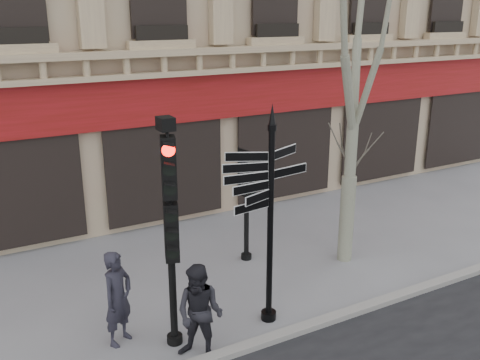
% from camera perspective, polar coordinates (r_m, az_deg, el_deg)
% --- Properties ---
extents(ground, '(80.00, 80.00, 0.00)m').
position_cam_1_polar(ground, '(11.61, 1.44, -12.83)').
color(ground, slate).
rests_on(ground, ground).
extents(kerb, '(80.00, 0.25, 0.12)m').
position_cam_1_polar(kerb, '(10.58, 5.43, -15.87)').
color(kerb, gray).
rests_on(kerb, ground).
extents(fingerpost, '(1.88, 1.88, 4.34)m').
position_cam_1_polar(fingerpost, '(9.81, 3.33, -0.03)').
color(fingerpost, black).
rests_on(fingerpost, ground).
extents(traffic_signal_main, '(0.55, 0.46, 4.24)m').
position_cam_1_polar(traffic_signal_main, '(9.21, -7.57, -2.91)').
color(traffic_signal_main, black).
rests_on(traffic_signal_main, ground).
extents(traffic_signal_secondary, '(0.49, 0.38, 2.72)m').
position_cam_1_polar(traffic_signal_secondary, '(12.69, 0.70, -0.69)').
color(traffic_signal_secondary, black).
rests_on(traffic_signal_secondary, ground).
extents(plane_tree, '(3.13, 3.13, 8.31)m').
position_cam_1_polar(plane_tree, '(12.31, 12.69, 16.98)').
color(plane_tree, gray).
rests_on(plane_tree, ground).
extents(pedestrian_a, '(0.79, 0.73, 1.82)m').
position_cam_1_polar(pedestrian_a, '(10.17, -12.89, -12.17)').
color(pedestrian_a, '#22202B').
rests_on(pedestrian_a, ground).
extents(pedestrian_b, '(1.09, 1.10, 1.79)m').
position_cam_1_polar(pedestrian_b, '(9.53, -4.30, -14.01)').
color(pedestrian_b, black).
rests_on(pedestrian_b, ground).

